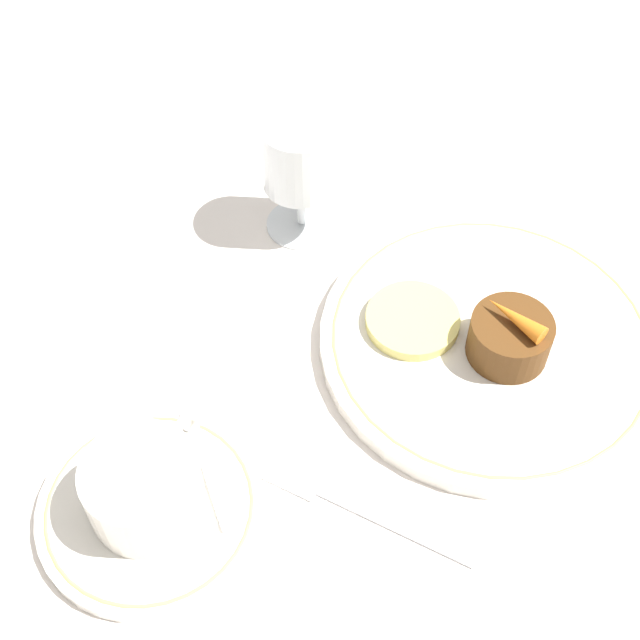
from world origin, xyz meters
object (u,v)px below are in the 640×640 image
at_px(dinner_plate, 490,342).
at_px(coffee_cup, 144,487).
at_px(fork, 337,498).
at_px(dessert_cake, 510,338).
at_px(wine_glass, 300,162).

bearing_deg(dinner_plate, coffee_cup, 148.80).
bearing_deg(fork, dinner_plate, -13.11).
height_order(dinner_plate, fork, dinner_plate).
bearing_deg(dessert_cake, wine_glass, 76.46).
xyz_separation_m(coffee_cup, dessert_cake, (0.25, -0.17, -0.00)).
distance_m(wine_glass, fork, 0.29).
relative_size(fork, dessert_cake, 2.64).
relative_size(coffee_cup, fork, 0.63).
bearing_deg(wine_glass, dessert_cake, -103.54).
xyz_separation_m(dinner_plate, fork, (-0.18, 0.04, -0.01)).
distance_m(wine_glass, dessert_cake, 0.23).
bearing_deg(fork, wine_glass, 35.45).
bearing_deg(wine_glass, fork, -144.55).
xyz_separation_m(coffee_cup, wine_glass, (0.30, 0.05, 0.04)).
bearing_deg(coffee_cup, dessert_cake, -34.56).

